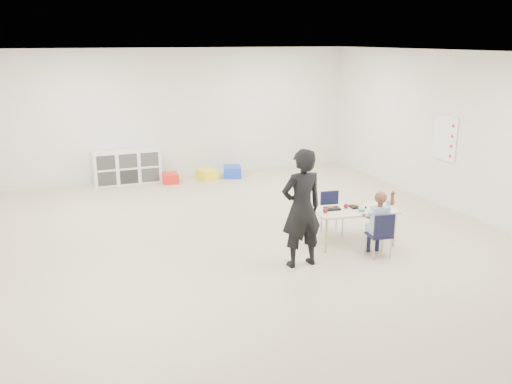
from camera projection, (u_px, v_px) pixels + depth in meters
name	position (u px, v px, depth m)	size (l,w,h in m)	color
room	(251.00, 153.00, 7.81)	(9.00, 9.02, 2.80)	beige
table	(354.00, 226.00, 8.10)	(1.26, 0.75, 0.55)	beige
chair_near	(379.00, 234.00, 7.64)	(0.32, 0.30, 0.66)	black
chair_far	(332.00, 213.00, 8.54)	(0.32, 0.30, 0.66)	black
child	(380.00, 221.00, 7.59)	(0.44, 0.44, 1.03)	#A6C2E1
lunch_tray_near	(358.00, 207.00, 8.11)	(0.22, 0.16, 0.03)	black
lunch_tray_far	(332.00, 208.00, 8.01)	(0.22, 0.16, 0.03)	black
milk_carton	(362.00, 209.00, 7.89)	(0.07, 0.07, 0.10)	white
bread_roll	(377.00, 207.00, 8.00)	(0.09, 0.09, 0.07)	#B08948
apple_near	(346.00, 206.00, 8.06)	(0.07, 0.07, 0.07)	maroon
apple_far	(325.00, 211.00, 7.84)	(0.07, 0.07, 0.07)	maroon
cubby_shelf	(127.00, 167.00, 11.52)	(1.40, 0.40, 0.70)	white
rules_poster	(445.00, 138.00, 9.78)	(0.02, 0.60, 0.80)	white
adult	(302.00, 208.00, 7.20)	(0.59, 0.39, 1.62)	black
bin_red	(170.00, 178.00, 11.62)	(0.32, 0.41, 0.20)	red
bin_yellow	(207.00, 174.00, 11.90)	(0.34, 0.43, 0.21)	yellow
bin_blue	(232.00, 172.00, 12.10)	(0.37, 0.48, 0.23)	blue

